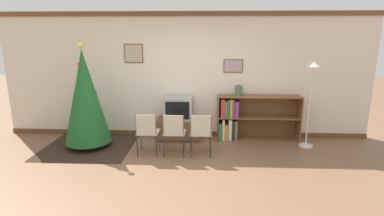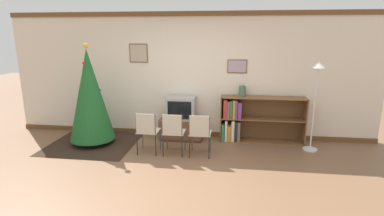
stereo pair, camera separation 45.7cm
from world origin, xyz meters
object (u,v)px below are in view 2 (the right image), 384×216
(folding_chair_left, at_px, (147,130))
(folding_chair_center, at_px, (173,131))
(standing_lamp, at_px, (317,83))
(bookshelf, at_px, (247,120))
(christmas_tree, at_px, (90,95))
(folding_chair_right, at_px, (200,132))
(tv_console, at_px, (181,129))
(vase, at_px, (242,91))
(television, at_px, (181,108))

(folding_chair_left, relative_size, folding_chair_center, 1.00)
(folding_chair_center, bearing_deg, standing_lamp, 13.02)
(folding_chair_center, relative_size, bookshelf, 0.47)
(folding_chair_center, distance_m, standing_lamp, 2.85)
(christmas_tree, distance_m, folding_chair_right, 2.39)
(folding_chair_left, xyz_separation_m, folding_chair_center, (0.50, 0.00, 0.00))
(folding_chair_right, height_order, standing_lamp, standing_lamp)
(tv_console, distance_m, vase, 1.54)
(folding_chair_right, bearing_deg, folding_chair_center, 180.00)
(christmas_tree, height_order, vase, christmas_tree)
(tv_console, relative_size, vase, 4.09)
(vase, bearing_deg, tv_console, -175.32)
(television, height_order, folding_chair_left, television)
(christmas_tree, bearing_deg, vase, 11.45)
(television, bearing_deg, folding_chair_right, -61.34)
(vase, xyz_separation_m, standing_lamp, (1.36, -0.41, 0.26))
(television, height_order, bookshelf, bookshelf)
(folding_chair_center, bearing_deg, folding_chair_left, 180.00)
(folding_chair_right, xyz_separation_m, standing_lamp, (2.14, 0.61, 0.87))
(christmas_tree, height_order, tv_console, christmas_tree)
(folding_chair_left, height_order, folding_chair_right, same)
(tv_console, xyz_separation_m, standing_lamp, (2.64, -0.31, 1.11))
(christmas_tree, relative_size, vase, 9.19)
(christmas_tree, xyz_separation_m, standing_lamp, (4.43, 0.21, 0.31))
(tv_console, height_order, folding_chair_right, folding_chair_right)
(folding_chair_left, distance_m, vase, 2.14)
(folding_chair_right, relative_size, bookshelf, 0.47)
(tv_console, bearing_deg, television, -90.00)
(tv_console, bearing_deg, folding_chair_right, -61.41)
(tv_console, relative_size, folding_chair_left, 1.12)
(christmas_tree, relative_size, standing_lamp, 1.18)
(christmas_tree, xyz_separation_m, television, (1.79, 0.51, -0.33))
(folding_chair_center, distance_m, vase, 1.75)
(folding_chair_left, xyz_separation_m, folding_chair_right, (1.00, 0.00, 0.00))
(folding_chair_center, bearing_deg, folding_chair_right, 0.00)
(christmas_tree, relative_size, tv_console, 2.25)
(folding_chair_left, bearing_deg, christmas_tree, 162.74)
(folding_chair_right, relative_size, vase, 3.66)
(standing_lamp, bearing_deg, bookshelf, 163.06)
(tv_console, distance_m, standing_lamp, 2.88)
(folding_chair_right, distance_m, standing_lamp, 2.39)
(christmas_tree, xyz_separation_m, folding_chair_right, (2.29, -0.40, -0.56))
(tv_console, bearing_deg, folding_chair_left, -118.59)
(bookshelf, bearing_deg, folding_chair_right, -132.10)
(christmas_tree, distance_m, vase, 3.13)
(christmas_tree, height_order, television, christmas_tree)
(tv_console, xyz_separation_m, bookshelf, (1.40, 0.07, 0.23))
(christmas_tree, height_order, folding_chair_left, christmas_tree)
(television, relative_size, bookshelf, 0.35)
(tv_console, bearing_deg, standing_lamp, -6.64)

